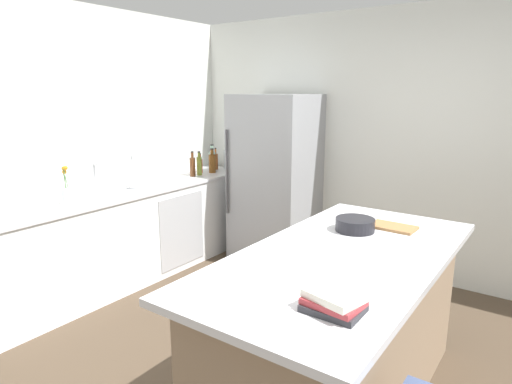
% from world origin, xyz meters
% --- Properties ---
extents(wall_rear, '(6.00, 0.10, 2.60)m').
position_xyz_m(wall_rear, '(0.00, 2.25, 1.30)').
color(wall_rear, silver).
rests_on(wall_rear, ground_plane).
extents(wall_left, '(0.10, 6.00, 2.60)m').
position_xyz_m(wall_left, '(-2.45, 0.00, 1.30)').
color(wall_left, silver).
rests_on(wall_left, ground_plane).
extents(counter_run_left, '(0.64, 3.00, 0.90)m').
position_xyz_m(counter_run_left, '(-2.09, 0.62, 0.45)').
color(counter_run_left, white).
rests_on(counter_run_left, ground_plane).
extents(kitchen_island, '(1.00, 2.05, 0.94)m').
position_xyz_m(kitchen_island, '(0.37, 0.11, 0.47)').
color(kitchen_island, '#8E755B').
rests_on(kitchen_island, ground_plane).
extents(refrigerator, '(0.82, 0.72, 1.79)m').
position_xyz_m(refrigerator, '(-1.23, 1.86, 0.90)').
color(refrigerator, '#93969B').
rests_on(refrigerator, ground_plane).
extents(sink_faucet, '(0.15, 0.05, 0.30)m').
position_xyz_m(sink_faucet, '(-2.14, 0.28, 1.06)').
color(sink_faucet, silver).
rests_on(sink_faucet, counter_run_left).
extents(flower_vase, '(0.08, 0.08, 0.33)m').
position_xyz_m(flower_vase, '(-2.01, -0.09, 1.00)').
color(flower_vase, silver).
rests_on(flower_vase, counter_run_left).
extents(paper_towel_roll, '(0.14, 0.14, 0.31)m').
position_xyz_m(paper_towel_roll, '(-2.08, 0.65, 1.04)').
color(paper_towel_roll, gray).
rests_on(paper_towel_roll, counter_run_left).
extents(soda_bottle, '(0.08, 0.08, 0.31)m').
position_xyz_m(soda_bottle, '(-2.01, 2.00, 1.02)').
color(soda_bottle, silver).
rests_on(soda_bottle, counter_run_left).
extents(vinegar_bottle, '(0.05, 0.05, 0.26)m').
position_xyz_m(vinegar_bottle, '(-2.11, 1.91, 1.00)').
color(vinegar_bottle, '#994C23').
rests_on(vinegar_bottle, counter_run_left).
extents(gin_bottle, '(0.08, 0.08, 0.31)m').
position_xyz_m(gin_bottle, '(-2.08, 1.81, 1.03)').
color(gin_bottle, '#8CB79E').
rests_on(gin_bottle, counter_run_left).
extents(whiskey_bottle, '(0.08, 0.08, 0.28)m').
position_xyz_m(whiskey_bottle, '(-2.00, 1.72, 1.02)').
color(whiskey_bottle, brown).
rests_on(whiskey_bottle, counter_run_left).
extents(hot_sauce_bottle, '(0.05, 0.05, 0.23)m').
position_xyz_m(hot_sauce_bottle, '(-2.10, 1.63, 0.99)').
color(hot_sauce_bottle, red).
rests_on(hot_sauce_bottle, counter_run_left).
extents(olive_oil_bottle, '(0.06, 0.06, 0.27)m').
position_xyz_m(olive_oil_bottle, '(-2.02, 1.52, 1.01)').
color(olive_oil_bottle, olive).
rests_on(olive_oil_bottle, counter_run_left).
extents(syrup_bottle, '(0.06, 0.06, 0.28)m').
position_xyz_m(syrup_bottle, '(-2.03, 1.43, 1.01)').
color(syrup_bottle, '#5B3319').
rests_on(syrup_bottle, counter_run_left).
extents(cookbook_stack, '(0.25, 0.21, 0.09)m').
position_xyz_m(cookbook_stack, '(0.61, -0.53, 0.98)').
color(cookbook_stack, '#2D2D33').
rests_on(cookbook_stack, kitchen_island).
extents(mixing_bowl, '(0.25, 0.25, 0.08)m').
position_xyz_m(mixing_bowl, '(0.25, 0.53, 0.98)').
color(mixing_bowl, black).
rests_on(mixing_bowl, kitchen_island).
extents(cutting_board, '(0.30, 0.19, 0.02)m').
position_xyz_m(cutting_board, '(0.44, 0.73, 0.95)').
color(cutting_board, '#9E7042').
rests_on(cutting_board, kitchen_island).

